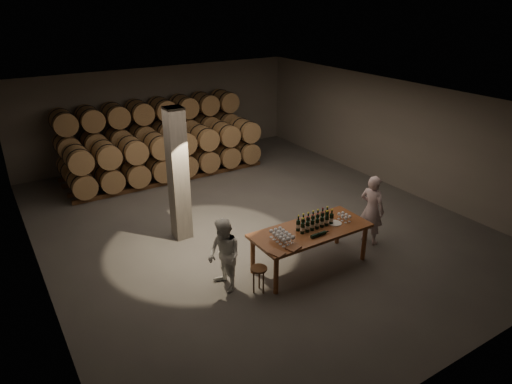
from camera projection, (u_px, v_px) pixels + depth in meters
room at (178, 175)px, 10.54m from camera, size 12.00×12.00×12.00m
tasting_table at (311, 234)px, 9.65m from camera, size 2.60×1.10×0.90m
barrel_stack_back at (153, 133)px, 15.18m from camera, size 6.26×0.95×2.31m
barrel_stack_front at (170, 155)px, 14.24m from camera, size 6.26×0.95×1.57m
bottle_cluster at (315, 222)px, 9.64m from camera, size 0.87×0.24×0.36m
lying_bottles at (319, 234)px, 9.32m from camera, size 0.46×0.08×0.08m
glass_cluster_left at (282, 235)px, 9.12m from camera, size 0.31×0.53×0.18m
glass_cluster_right at (344, 216)px, 9.95m from camera, size 0.19×0.30×0.16m
plate at (335, 223)px, 9.85m from camera, size 0.29×0.29×0.02m
notebook_near at (293, 248)px, 8.88m from camera, size 0.32×0.28×0.03m
notebook_corner at (277, 253)px, 8.71m from camera, size 0.29×0.33×0.02m
pen at (297, 248)px, 8.91m from camera, size 0.14×0.02×0.01m
stool at (259, 272)px, 8.93m from camera, size 0.33×0.33×0.55m
person_man at (372, 210)px, 10.60m from camera, size 0.54×0.69×1.69m
person_woman at (224, 256)px, 8.90m from camera, size 0.62×0.77×1.53m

